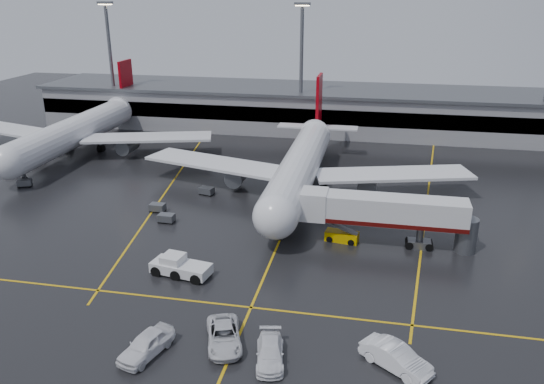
# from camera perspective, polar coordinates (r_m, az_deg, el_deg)

# --- Properties ---
(ground) EXTENTS (220.00, 220.00, 0.00)m
(ground) POSITION_cam_1_polar(r_m,az_deg,el_deg) (70.89, 1.90, -2.58)
(ground) COLOR black
(ground) RESTS_ON ground
(apron_line_centre) EXTENTS (0.25, 90.00, 0.02)m
(apron_line_centre) POSITION_cam_1_polar(r_m,az_deg,el_deg) (70.88, 1.90, -2.57)
(apron_line_centre) COLOR gold
(apron_line_centre) RESTS_ON ground
(apron_line_stop) EXTENTS (60.00, 0.25, 0.02)m
(apron_line_stop) POSITION_cam_1_polar(r_m,az_deg,el_deg) (51.75, -2.22, -12.02)
(apron_line_stop) COLOR gold
(apron_line_stop) RESTS_ON ground
(apron_line_left) EXTENTS (9.99, 69.35, 0.02)m
(apron_line_left) POSITION_cam_1_polar(r_m,az_deg,el_deg) (85.03, -10.36, 1.11)
(apron_line_left) COLOR gold
(apron_line_left) RESTS_ON ground
(apron_line_right) EXTENTS (7.57, 69.64, 0.02)m
(apron_line_right) POSITION_cam_1_polar(r_m,az_deg,el_deg) (79.74, 15.99, -0.70)
(apron_line_right) COLOR gold
(apron_line_right) RESTS_ON ground
(terminal) EXTENTS (122.00, 19.00, 8.60)m
(terminal) POSITION_cam_1_polar(r_m,az_deg,el_deg) (115.18, 5.93, 8.68)
(terminal) COLOR gray
(terminal) RESTS_ON ground
(light_mast_left) EXTENTS (3.00, 1.20, 25.45)m
(light_mast_left) POSITION_cam_1_polar(r_m,az_deg,el_deg) (120.67, -16.59, 13.39)
(light_mast_left) COLOR #595B60
(light_mast_left) RESTS_ON ground
(light_mast_mid) EXTENTS (3.00, 1.20, 25.45)m
(light_mast_mid) POSITION_cam_1_polar(r_m,az_deg,el_deg) (108.28, 3.10, 13.45)
(light_mast_mid) COLOR #595B60
(light_mast_mid) RESTS_ON ground
(main_airliner) EXTENTS (48.80, 45.60, 14.10)m
(main_airliner) POSITION_cam_1_polar(r_m,az_deg,el_deg) (78.42, 3.12, 2.99)
(main_airliner) COLOR silver
(main_airliner) RESTS_ON ground
(second_airliner) EXTENTS (48.80, 45.60, 14.10)m
(second_airliner) POSITION_cam_1_polar(r_m,az_deg,el_deg) (103.51, -19.63, 6.18)
(second_airliner) COLOR silver
(second_airliner) RESTS_ON ground
(jet_bridge) EXTENTS (19.90, 3.40, 6.05)m
(jet_bridge) POSITION_cam_1_polar(r_m,az_deg,el_deg) (63.07, 11.73, -2.18)
(jet_bridge) COLOR silver
(jet_bridge) RESTS_ON ground
(pushback_tractor) EXTENTS (6.55, 3.59, 2.22)m
(pushback_tractor) POSITION_cam_1_polar(r_m,az_deg,el_deg) (57.47, -9.68, -7.75)
(pushback_tractor) COLOR silver
(pushback_tractor) RESTS_ON ground
(belt_loader) EXTENTS (4.04, 2.28, 2.43)m
(belt_loader) POSITION_cam_1_polar(r_m,az_deg,el_deg) (64.47, 7.34, -4.63)
(belt_loader) COLOR #CA9E00
(belt_loader) RESTS_ON ground
(service_van_a) EXTENTS (4.53, 6.49, 1.65)m
(service_van_a) POSITION_cam_1_polar(r_m,az_deg,el_deg) (46.82, -5.07, -14.81)
(service_van_a) COLOR silver
(service_van_a) RESTS_ON ground
(service_van_b) EXTENTS (3.12, 5.62, 1.54)m
(service_van_b) POSITION_cam_1_polar(r_m,az_deg,el_deg) (44.95, -0.21, -16.51)
(service_van_b) COLOR white
(service_van_b) RESTS_ON ground
(service_van_c) EXTENTS (5.96, 5.08, 1.93)m
(service_van_c) POSITION_cam_1_polar(r_m,az_deg,el_deg) (45.19, 12.88, -16.58)
(service_van_c) COLOR white
(service_van_c) RESTS_ON ground
(service_van_d) EXTENTS (3.69, 5.88, 1.87)m
(service_van_d) POSITION_cam_1_polar(r_m,az_deg,el_deg) (46.63, -13.07, -15.34)
(service_van_d) COLOR white
(service_van_d) RESTS_ON ground
(baggage_cart_a) EXTENTS (2.04, 1.36, 1.12)m
(baggage_cart_a) POSITION_cam_1_polar(r_m,az_deg,el_deg) (70.17, -11.03, -2.67)
(baggage_cart_a) COLOR #595B60
(baggage_cart_a) RESTS_ON ground
(baggage_cart_b) EXTENTS (2.05, 1.37, 1.12)m
(baggage_cart_b) POSITION_cam_1_polar(r_m,az_deg,el_deg) (73.74, -11.94, -1.57)
(baggage_cart_b) COLOR #595B60
(baggage_cart_b) RESTS_ON ground
(baggage_cart_c) EXTENTS (2.24, 1.72, 1.12)m
(baggage_cart_c) POSITION_cam_1_polar(r_m,az_deg,el_deg) (78.65, -6.89, 0.16)
(baggage_cart_c) COLOR #595B60
(baggage_cart_c) RESTS_ON ground
(baggage_cart_d) EXTENTS (2.14, 1.54, 1.12)m
(baggage_cart_d) POSITION_cam_1_polar(r_m,az_deg,el_deg) (96.54, -25.67, 2.11)
(baggage_cart_d) COLOR #595B60
(baggage_cart_d) RESTS_ON ground
(baggage_cart_e) EXTENTS (2.35, 1.98, 1.12)m
(baggage_cart_e) POSITION_cam_1_polar(r_m,az_deg,el_deg) (89.36, -24.55, 0.91)
(baggage_cart_e) COLOR #595B60
(baggage_cart_e) RESTS_ON ground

